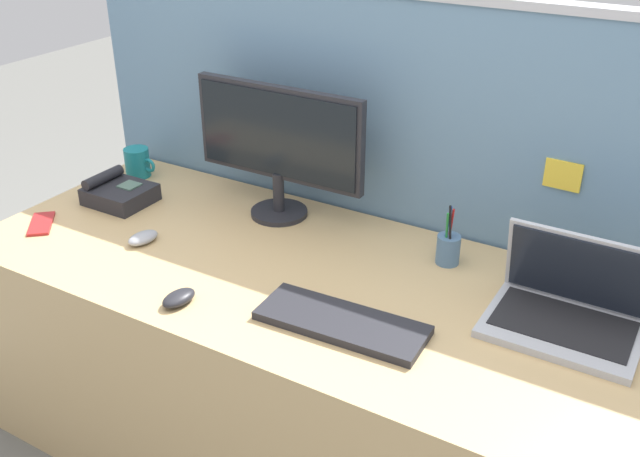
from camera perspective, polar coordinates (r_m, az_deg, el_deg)
The scene contains 11 objects.
desk at distance 2.21m, azimuth -0.67°, elevation -11.55°, with size 2.03×0.82×0.71m, color tan.
cubicle_divider at distance 2.35m, azimuth 4.97°, elevation 1.27°, with size 2.20×0.08×1.42m.
desktop_monitor at distance 2.24m, azimuth -3.30°, elevation 6.93°, with size 0.58×0.18×0.42m.
laptop at distance 1.88m, azimuth 19.06°, elevation -5.82°, with size 0.37×0.27×0.22m.
desk_phone at distance 2.49m, azimuth -15.63°, elevation 2.73°, with size 0.20×0.18×0.09m.
keyboard_main at distance 1.79m, azimuth 1.73°, elevation -7.45°, with size 0.43×0.16×0.02m, color #232328.
computer_mouse_right_hand at distance 1.91m, azimuth -11.11°, elevation -5.41°, with size 0.06×0.10×0.03m, color #232328.
computer_mouse_left_hand at distance 2.22m, azimuth -13.83°, elevation -0.72°, with size 0.06×0.10×0.03m, color #9EA0A8.
pen_cup at distance 2.07m, azimuth 10.10°, elevation -1.55°, with size 0.07×0.07×0.18m.
cell_phone_red_case at distance 2.42m, azimuth -21.18°, elevation 0.36°, with size 0.06×0.15×0.01m, color #B22323.
coffee_mug at distance 2.67m, azimuth -14.22°, elevation 5.08°, with size 0.13×0.09×0.10m.
Camera 1 is at (0.89, -1.46, 1.76)m, focal length 40.46 mm.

